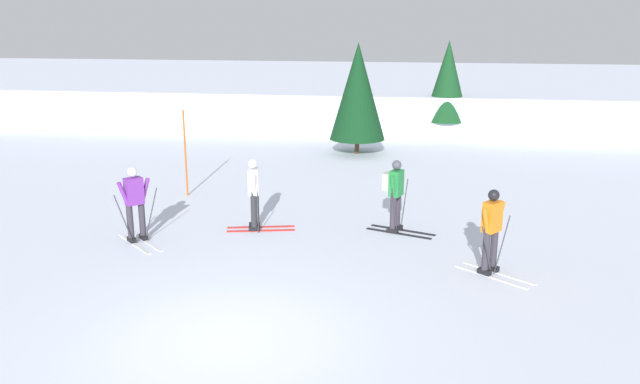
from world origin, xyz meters
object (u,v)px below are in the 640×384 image
at_px(skier_purple, 135,202).
at_px(skier_white, 254,192).
at_px(conifer_far_right, 358,91).
at_px(skier_orange, 492,229).
at_px(trail_marker_pole, 185,153).
at_px(skier_green, 395,192).
at_px(conifer_far_left, 448,81).

relative_size(skier_purple, skier_white, 1.00).
bearing_deg(conifer_far_right, skier_orange, -71.74).
bearing_deg(skier_orange, trail_marker_pole, 149.40).
distance_m(skier_green, skier_white, 3.29).
distance_m(skier_purple, skier_white, 2.69).
bearing_deg(conifer_far_left, conifer_far_right, -131.61).
distance_m(skier_orange, conifer_far_right, 11.56).
distance_m(skier_purple, skier_orange, 7.66).
distance_m(trail_marker_pole, conifer_far_right, 7.64).
bearing_deg(conifer_far_right, skier_green, -79.12).
bearing_deg(skier_white, skier_green, 6.06).
height_order(skier_green, skier_orange, same).
bearing_deg(skier_orange, skier_green, 129.99).
relative_size(skier_orange, trail_marker_pole, 0.71).
distance_m(skier_green, skier_orange, 3.03).
bearing_deg(skier_white, conifer_far_right, 79.71).
distance_m(skier_white, conifer_far_right, 9.17).
height_order(skier_white, trail_marker_pole, trail_marker_pole).
bearing_deg(conifer_far_left, skier_white, -111.24).
bearing_deg(skier_purple, trail_marker_pole, 92.71).
height_order(skier_green, skier_white, same).
bearing_deg(skier_white, trail_marker_pole, 134.42).
relative_size(skier_purple, conifer_far_left, 0.44).
bearing_deg(skier_orange, conifer_far_left, 91.20).
xyz_separation_m(skier_orange, conifer_far_left, (-0.30, 14.60, 1.39)).
distance_m(trail_marker_pole, conifer_far_left, 12.54).
bearing_deg(skier_orange, conifer_far_right, 108.26).
distance_m(skier_purple, conifer_far_right, 10.98).
xyz_separation_m(skier_purple, skier_white, (2.41, 1.20, -0.00)).
bearing_deg(skier_green, trail_marker_pole, 158.60).
height_order(skier_white, conifer_far_left, conifer_far_left).
distance_m(skier_green, conifer_far_left, 12.47).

